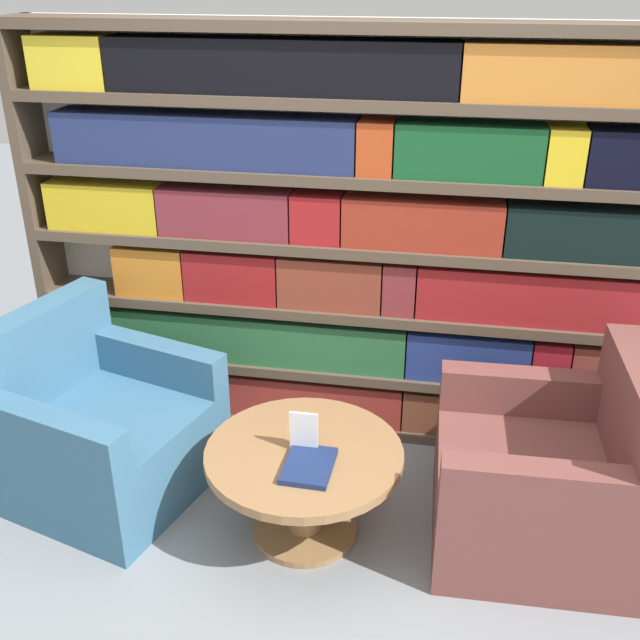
% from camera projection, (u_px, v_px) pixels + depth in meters
% --- Properties ---
extents(ground_plane, '(14.00, 14.00, 0.00)m').
position_uv_depth(ground_plane, '(321.00, 596.00, 2.89)').
color(ground_plane, gray).
extents(bookshelf, '(3.34, 0.30, 2.00)m').
position_uv_depth(bookshelf, '(360.00, 245.00, 3.56)').
color(bookshelf, silver).
rests_on(bookshelf, ground_plane).
extents(armchair_left, '(1.00, 1.00, 0.83)m').
position_uv_depth(armchair_left, '(100.00, 431.00, 3.39)').
color(armchair_left, '#386684').
rests_on(armchair_left, ground_plane).
extents(armchair_right, '(0.83, 0.83, 0.83)m').
position_uv_depth(armchair_right, '(546.00, 481.00, 3.07)').
color(armchair_right, brown).
rests_on(armchair_right, ground_plane).
extents(coffee_table, '(0.81, 0.81, 0.42)m').
position_uv_depth(coffee_table, '(304.00, 474.00, 3.09)').
color(coffee_table, olive).
rests_on(coffee_table, ground_plane).
extents(table_sign, '(0.11, 0.06, 0.18)m').
position_uv_depth(table_sign, '(304.00, 434.00, 3.00)').
color(table_sign, black).
rests_on(table_sign, coffee_table).
extents(stray_book, '(0.19, 0.26, 0.02)m').
position_uv_depth(stray_book, '(309.00, 466.00, 2.92)').
color(stray_book, navy).
rests_on(stray_book, coffee_table).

